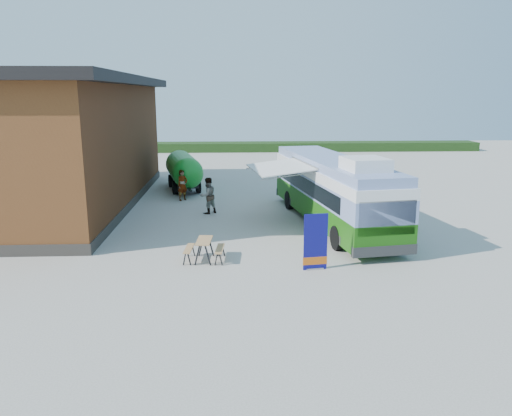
{
  "coord_description": "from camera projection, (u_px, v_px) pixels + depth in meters",
  "views": [
    {
      "loc": [
        -0.63,
        -19.87,
        6.5
      ],
      "look_at": [
        0.45,
        2.32,
        1.4
      ],
      "focal_mm": 35.0,
      "sensor_mm": 36.0,
      "label": 1
    }
  ],
  "objects": [
    {
      "name": "awning",
      "position": [
        284.0,
        168.0,
        25.12
      ],
      "size": [
        3.39,
        4.81,
        0.54
      ],
      "rotation": [
        0.0,
        0.0,
        0.15
      ],
      "color": "white",
      "rests_on": "ground"
    },
    {
      "name": "person_a",
      "position": [
        182.0,
        185.0,
        30.95
      ],
      "size": [
        0.83,
        0.8,
        1.92
      ],
      "primitive_type": "imported",
      "rotation": [
        0.0,
        0.0,
        0.7
      ],
      "color": "#999999",
      "rests_on": "ground"
    },
    {
      "name": "person_b",
      "position": [
        208.0,
        196.0,
        27.54
      ],
      "size": [
        1.24,
        1.2,
        2.02
      ],
      "primitive_type": "imported",
      "rotation": [
        0.0,
        0.0,
        -2.5
      ],
      "color": "#999999",
      "rests_on": "ground"
    },
    {
      "name": "bus",
      "position": [
        332.0,
        188.0,
        25.05
      ],
      "size": [
        4.51,
        12.9,
        3.89
      ],
      "rotation": [
        0.0,
        0.0,
        0.15
      ],
      "color": "#206C12",
      "rests_on": "ground"
    },
    {
      "name": "barn",
      "position": [
        64.0,
        145.0,
        29.27
      ],
      "size": [
        9.6,
        21.2,
        7.5
      ],
      "color": "brown",
      "rests_on": "ground"
    },
    {
      "name": "hedge",
      "position": [
        306.0,
        147.0,
        58.09
      ],
      "size": [
        40.0,
        3.0,
        1.0
      ],
      "primitive_type": "cube",
      "color": "#264419",
      "rests_on": "ground"
    },
    {
      "name": "picnic_table",
      "position": [
        204.0,
        245.0,
        19.76
      ],
      "size": [
        1.61,
        1.45,
        0.86
      ],
      "rotation": [
        0.0,
        0.0,
        -0.07
      ],
      "color": "tan",
      "rests_on": "ground"
    },
    {
      "name": "ground",
      "position": [
        248.0,
        253.0,
        20.83
      ],
      "size": [
        100.0,
        100.0,
        0.0
      ],
      "primitive_type": "plane",
      "color": "#BCB7AD",
      "rests_on": "ground"
    },
    {
      "name": "banner",
      "position": [
        315.0,
        247.0,
        18.7
      ],
      "size": [
        0.94,
        0.27,
        2.17
      ],
      "rotation": [
        0.0,
        0.0,
        0.15
      ],
      "color": "navy",
      "rests_on": "ground"
    },
    {
      "name": "slurry_tanker",
      "position": [
        184.0,
        169.0,
        34.2
      ],
      "size": [
        2.97,
        6.7,
        2.52
      ],
      "rotation": [
        0.0,
        0.0,
        0.22
      ],
      "color": "#198B27",
      "rests_on": "ground"
    }
  ]
}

